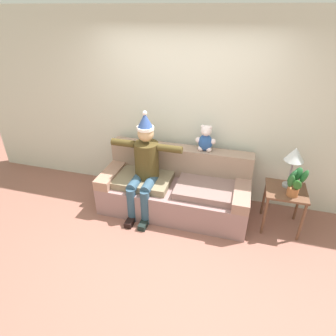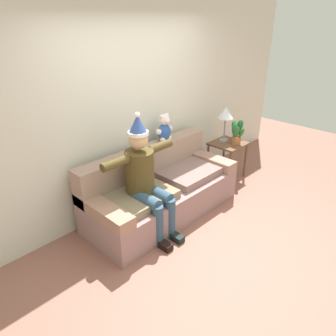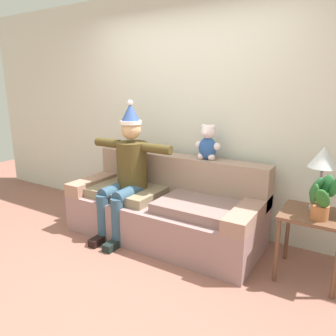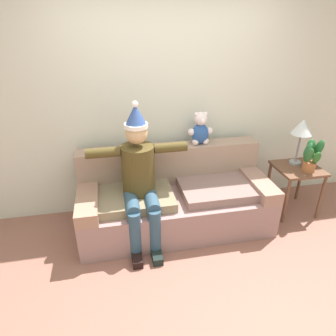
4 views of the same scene
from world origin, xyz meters
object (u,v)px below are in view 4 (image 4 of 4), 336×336
Objects in this scene: couch at (174,198)px; person_seated at (139,176)px; teddy_bear at (200,130)px; potted_plant at (312,156)px; side_table at (297,175)px; table_lamp at (302,129)px.

couch is 1.41× the size of person_seated.
potted_plant is at bearing -19.28° from teddy_bear.
couch is 0.84m from teddy_bear.
person_seated reaches higher than side_table.
teddy_bear is at bearing 160.72° from potted_plant.
teddy_bear reaches higher than side_table.
table_lamp is at bearing -10.34° from teddy_bear.
table_lamp is (1.91, 0.23, 0.29)m from person_seated.
teddy_bear is at bearing 29.85° from person_seated.
person_seated reaches higher than couch.
teddy_bear is 1.29m from potted_plant.
side_table is 0.55m from table_lamp.
side_table is at bearing -1.63° from couch.
person_seated is at bearing -176.11° from side_table.
person_seated is 2.48× the size of side_table.
potted_plant is (0.06, -0.11, 0.29)m from side_table.
potted_plant reaches higher than couch.
table_lamp reaches higher than couch.
person_seated reaches higher than potted_plant.
couch is at bearing 178.37° from side_table.
side_table is (1.90, 0.13, -0.25)m from person_seated.
side_table is at bearing 3.89° from person_seated.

